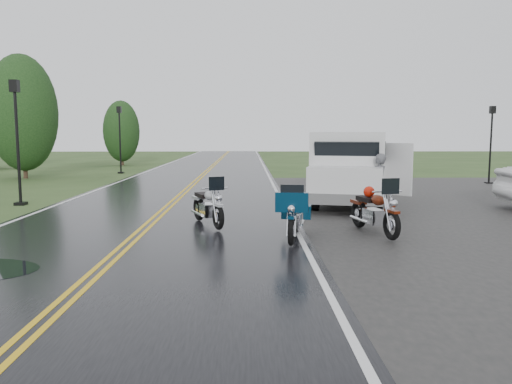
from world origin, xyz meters
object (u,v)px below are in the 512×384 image
(motorcycle_silver, at_px, (218,206))
(van_white, at_px, (314,171))
(motorcycle_red, at_px, (392,213))
(motorcycle_teal, at_px, (292,218))
(lamp_post_far_left, at_px, (120,140))
(lamp_post_near_left, at_px, (17,143))
(lamp_post_far_right, at_px, (491,145))
(person_at_van, at_px, (378,184))

(motorcycle_silver, height_order, van_white, van_white)
(motorcycle_red, height_order, motorcycle_teal, motorcycle_red)
(van_white, height_order, lamp_post_far_left, lamp_post_far_left)
(lamp_post_near_left, bearing_deg, van_white, -8.29)
(motorcycle_red, relative_size, lamp_post_near_left, 0.54)
(van_white, height_order, lamp_post_far_right, lamp_post_far_right)
(motorcycle_teal, relative_size, van_white, 0.34)
(person_at_van, height_order, lamp_post_far_right, lamp_post_far_right)
(van_white, relative_size, person_at_van, 3.58)
(person_at_van, bearing_deg, lamp_post_near_left, -54.05)
(lamp_post_far_right, bearing_deg, van_white, -139.03)
(van_white, xyz_separation_m, lamp_post_near_left, (-9.80, 1.43, 0.85))
(motorcycle_red, xyz_separation_m, lamp_post_far_left, (-10.95, 19.91, 1.38))
(van_white, xyz_separation_m, person_at_van, (1.84, -0.69, -0.37))
(lamp_post_near_left, bearing_deg, lamp_post_far_left, 90.24)
(lamp_post_near_left, bearing_deg, motorcycle_teal, -37.47)
(motorcycle_silver, relative_size, lamp_post_far_right, 0.58)
(motorcycle_teal, xyz_separation_m, van_white, (1.17, 5.19, 0.62))
(van_white, distance_m, lamp_post_far_right, 12.74)
(motorcycle_red, xyz_separation_m, motorcycle_teal, (-2.26, -0.47, -0.03))
(lamp_post_far_right, bearing_deg, person_at_van, -130.71)
(motorcycle_silver, bearing_deg, lamp_post_far_right, 20.60)
(motorcycle_teal, xyz_separation_m, motorcycle_silver, (-1.64, 1.76, -0.00))
(motorcycle_red, relative_size, motorcycle_silver, 1.05)
(motorcycle_red, xyz_separation_m, lamp_post_near_left, (-10.89, 6.15, 1.44))
(motorcycle_teal, relative_size, lamp_post_near_left, 0.52)
(person_at_van, height_order, lamp_post_far_left, lamp_post_far_left)
(van_white, distance_m, lamp_post_far_left, 18.13)
(motorcycle_silver, relative_size, van_white, 0.34)
(lamp_post_far_left, relative_size, lamp_post_far_right, 1.09)
(van_white, height_order, lamp_post_near_left, lamp_post_near_left)
(person_at_van, bearing_deg, van_white, -64.30)
(van_white, relative_size, lamp_post_far_right, 1.70)
(van_white, bearing_deg, lamp_post_far_left, 137.48)
(van_white, bearing_deg, motorcycle_red, -62.49)
(motorcycle_teal, height_order, lamp_post_far_left, lamp_post_far_left)
(motorcycle_red, bearing_deg, motorcycle_teal, 179.33)
(motorcycle_teal, bearing_deg, motorcycle_silver, 142.75)
(lamp_post_near_left, bearing_deg, motorcycle_red, -29.43)
(motorcycle_teal, height_order, lamp_post_far_right, lamp_post_far_right)
(person_at_van, distance_m, lamp_post_far_left, 19.76)
(motorcycle_teal, bearing_deg, lamp_post_far_left, 122.77)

